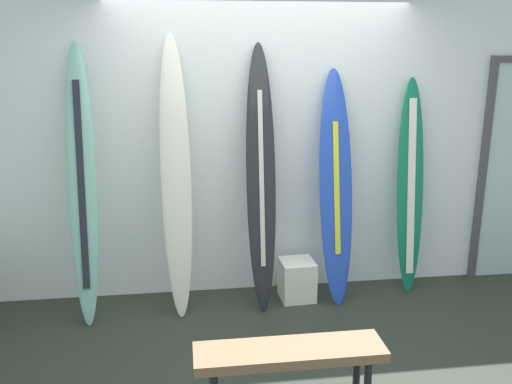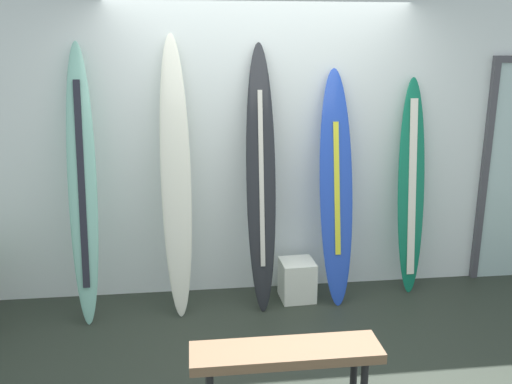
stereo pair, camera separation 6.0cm
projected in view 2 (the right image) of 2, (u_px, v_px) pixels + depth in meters
The scene contains 9 objects.
ground at pixel (282, 361), 3.87m from camera, with size 8.00×8.00×0.04m, color #262D24.
wall_back at pixel (259, 135), 4.74m from camera, with size 7.20×0.20×2.80m, color white.
surfboard_seafoam at pixel (82, 186), 4.26m from camera, with size 0.25×0.56×2.20m.
surfboard_ivory at pixel (176, 177), 4.37m from camera, with size 0.26×0.52×2.26m.
surfboard_charcoal at pixel (261, 180), 4.46m from camera, with size 0.26×0.52×2.19m.
surfboard_cobalt at pixel (336, 188), 4.57m from camera, with size 0.29×0.46×1.98m.
surfboard_emerald at pixel (411, 188), 4.75m from camera, with size 0.25×0.28×1.90m.
display_block_left at pixel (297, 280), 4.74m from camera, with size 0.30×0.30×0.35m.
bench at pixel (286, 358), 3.14m from camera, with size 1.11×0.28×0.47m.
Camera 2 is at (-0.59, -3.37, 2.16)m, focal length 38.08 mm.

